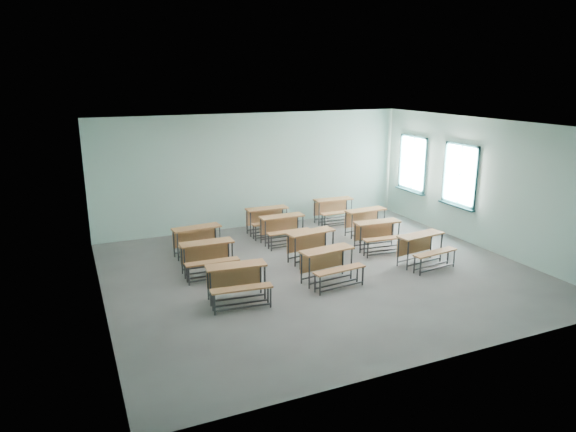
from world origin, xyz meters
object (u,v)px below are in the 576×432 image
desk_unit_r0c1 (330,261)px  desk_unit_r2c1 (284,225)px  desk_unit_r2c2 (367,219)px  desk_unit_r3c2 (335,207)px  desk_unit_r1c2 (379,232)px  desk_unit_r2c0 (198,237)px  desk_unit_r3c1 (268,217)px  desk_unit_r1c1 (313,242)px  desk_unit_r0c0 (237,278)px  desk_unit_r0c2 (424,245)px  desk_unit_r1c0 (208,254)px

desk_unit_r0c1 → desk_unit_r2c1: size_ratio=1.06×
desk_unit_r2c1 → desk_unit_r2c2: size_ratio=0.97×
desk_unit_r0c1 → desk_unit_r3c2: 4.52m
desk_unit_r1c2 → desk_unit_r2c0: same height
desk_unit_r2c1 → desk_unit_r0c1: bearing=-93.8°
desk_unit_r2c1 → desk_unit_r3c1: (-0.06, 0.91, 0.00)m
desk_unit_r1c1 → desk_unit_r2c1: (-0.10, 1.52, 0.00)m
desk_unit_r0c0 → desk_unit_r3c1: bearing=66.4°
desk_unit_r0c0 → desk_unit_r2c2: 5.20m
desk_unit_r1c1 → desk_unit_r0c1: bearing=-108.8°
desk_unit_r1c1 → desk_unit_r2c0: same height
desk_unit_r2c0 → desk_unit_r2c2: 4.57m
desk_unit_r0c0 → desk_unit_r2c0: size_ratio=1.00×
desk_unit_r0c0 → desk_unit_r0c2: same height
desk_unit_r2c1 → desk_unit_r3c1: size_ratio=1.00×
desk_unit_r0c0 → desk_unit_r0c1: (2.04, 0.11, 0.00)m
desk_unit_r1c2 → desk_unit_r2c1: (-1.94, 1.43, 0.00)m
desk_unit_r0c1 → desk_unit_r0c2: (2.43, 0.06, 0.00)m
desk_unit_r2c1 → desk_unit_r1c0: bearing=-150.9°
desk_unit_r2c0 → desk_unit_r0c0: bearing=-94.3°
desk_unit_r0c0 → desk_unit_r0c1: 2.04m
desk_unit_r1c2 → desk_unit_r3c2: same height
desk_unit_r2c1 → desk_unit_r3c2: same height
desk_unit_r1c2 → desk_unit_r0c2: bearing=-70.5°
desk_unit_r0c2 → desk_unit_r2c1: 3.55m
desk_unit_r2c0 → desk_unit_r0c1: bearing=-57.4°
desk_unit_r0c2 → desk_unit_r1c1: bearing=143.2°
desk_unit_r1c2 → desk_unit_r0c0: bearing=-155.7°
desk_unit_r0c0 → desk_unit_r3c2: bearing=48.7°
desk_unit_r3c1 → desk_unit_r0c0: bearing=-118.5°
desk_unit_r0c0 → desk_unit_r3c2: 5.88m
desk_unit_r2c0 → desk_unit_r3c1: bearing=19.9°
desk_unit_r0c0 → desk_unit_r3c1: 4.37m
desk_unit_r2c0 → desk_unit_r1c2: bearing=-22.9°
desk_unit_r3c1 → desk_unit_r0c1: bearing=-90.8°
desk_unit_r2c0 → desk_unit_r1c1: bearing=-36.3°
desk_unit_r0c2 → desk_unit_r1c1: 2.49m
desk_unit_r0c2 → desk_unit_r3c2: (-0.18, 3.85, 0.00)m
desk_unit_r0c2 → desk_unit_r1c2: size_ratio=1.03×
desk_unit_r1c0 → desk_unit_r2c0: same height
desk_unit_r2c1 → desk_unit_r3c1: same height
desk_unit_r1c1 → desk_unit_r3c2: (2.00, 2.65, 0.00)m
desk_unit_r1c2 → desk_unit_r3c1: same height
desk_unit_r0c2 → desk_unit_r1c0: same height
desk_unit_r2c2 → desk_unit_r0c0: bearing=-153.1°
desk_unit_r0c1 → desk_unit_r2c1: (0.15, 2.79, 0.00)m
desk_unit_r0c1 → desk_unit_r1c1: 1.29m
desk_unit_r0c0 → desk_unit_r2c2: size_ratio=1.03×
desk_unit_r2c0 → desk_unit_r2c2: (4.56, -0.18, 0.00)m
desk_unit_r1c1 → desk_unit_r3c1: same height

